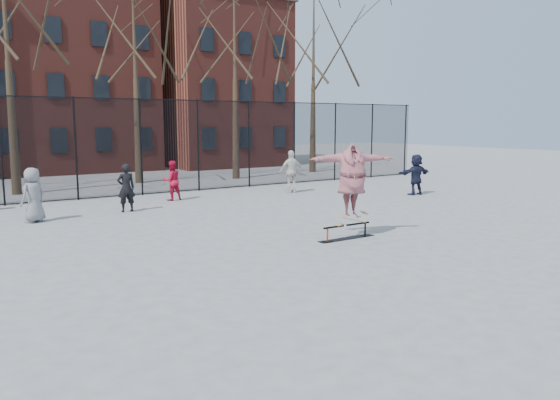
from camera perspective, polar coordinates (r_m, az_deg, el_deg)
ground at (r=11.57m, az=2.78°, el=-7.06°), size 100.00×100.00×0.00m
skate_rail at (r=14.40m, az=6.99°, el=-3.45°), size 1.75×0.27×0.38m
skateboard at (r=14.45m, az=7.46°, el=-2.26°), size 0.93×0.22×0.11m
skater at (r=14.30m, az=7.53°, el=1.69°), size 2.40×1.38×1.89m
bystander_grey at (r=18.16m, az=-24.39°, el=0.48°), size 0.98×0.88×1.67m
bystander_black at (r=19.18m, az=-15.78°, el=1.23°), size 0.62×0.42×1.64m
bystander_red at (r=21.58m, az=-11.25°, el=2.00°), size 0.77×0.60×1.55m
bystander_white at (r=23.47m, az=1.23°, el=2.98°), size 1.15×0.71×1.83m
bystander_navy at (r=23.50m, az=14.03°, el=2.60°), size 1.63×0.67×1.71m
fence at (r=22.94m, az=-17.19°, el=5.36°), size 34.03×0.07×4.00m
tree_row at (r=27.20m, az=-20.87°, el=16.79°), size 33.66×7.46×10.67m
rowhouses at (r=35.83m, az=-22.59°, el=12.41°), size 29.00×7.00×13.00m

